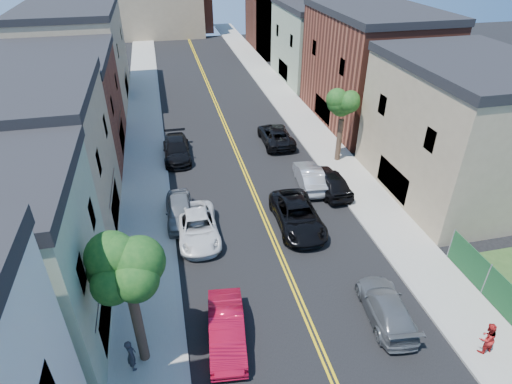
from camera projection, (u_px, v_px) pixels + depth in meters
sidewalk_left at (143, 130)px, 40.48m from camera, size 3.20×100.00×0.15m
sidewalk_right at (300, 116)px, 43.49m from camera, size 3.20×100.00×0.15m
curb_left at (162, 128)px, 40.81m from camera, size 0.30×100.00×0.15m
curb_right at (284, 117)px, 43.15m from camera, size 0.30×100.00×0.15m
bldg_left_tan_near at (27, 171)px, 24.59m from camera, size 9.00×10.00×9.00m
bldg_left_brick at (59, 111)px, 33.92m from camera, size 9.00×12.00×8.00m
bldg_left_tan_far at (78, 58)px, 45.07m from camera, size 9.00×16.00×9.50m
bldg_right_tan at (459, 133)px, 29.10m from camera, size 9.00×12.00×9.00m
bldg_right_brick at (370, 70)px, 40.37m from camera, size 9.00×14.00×10.00m
bldg_right_palegrn at (318, 44)px, 52.32m from camera, size 9.00×12.00×8.50m
church at (300, 0)px, 63.59m from camera, size 16.20×14.20×22.60m
backdrop_left at (161, 0)px, 72.68m from camera, size 14.00×8.00×12.00m
backdrop_center at (182, 2)px, 77.28m from camera, size 10.00×8.00×10.00m
tree_left_mid at (122, 246)px, 15.58m from camera, size 5.20×5.20×9.29m
tree_right_far at (345, 94)px, 32.22m from camera, size 4.40×4.40×8.03m
red_sedan at (227, 329)px, 19.54m from camera, size 2.15×4.82×1.54m
white_pickup at (198, 227)px, 26.23m from camera, size 2.54×5.39×1.49m
grey_car_left at (180, 211)px, 27.69m from camera, size 1.90×4.59×1.55m
black_car_left at (177, 149)px, 35.35m from camera, size 2.27×5.41×1.56m
grey_car_right at (386, 307)px, 20.78m from camera, size 2.49×4.97×1.39m
black_car_right at (330, 181)px, 30.82m from camera, size 2.17×4.98×1.67m
silver_car_right at (310, 177)px, 31.44m from camera, size 2.15×4.97×1.59m
dark_car_right_far at (276, 135)px, 37.78m from camera, size 2.62×5.55×1.53m
black_suv_lane at (298, 216)px, 27.14m from camera, size 2.88×5.94×1.63m
pedestrian_left at (131, 355)px, 18.12m from camera, size 0.52×0.68×1.67m
pedestrian_right at (487, 338)px, 18.83m from camera, size 0.88×0.71×1.71m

